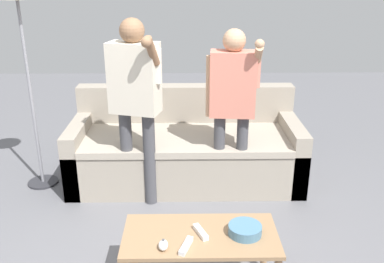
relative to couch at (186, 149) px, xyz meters
name	(u,v)px	position (x,y,z in m)	size (l,w,h in m)	color
couch	(186,149)	(0.00, 0.00, 0.00)	(2.14, 0.91, 0.84)	#9E9384
coffee_table	(200,242)	(0.09, -1.59, 0.07)	(0.94, 0.46, 0.43)	#997551
snack_bowl	(245,230)	(0.36, -1.59, 0.16)	(0.20, 0.20, 0.06)	teal
game_remote_nunchuk	(163,245)	(-0.13, -1.73, 0.15)	(0.06, 0.09, 0.05)	white
floor_lamp	(18,4)	(-1.37, -0.12, 1.36)	(0.33, 0.33, 1.92)	#2D2D33
player_left	(135,92)	(-0.41, -0.46, 0.70)	(0.45, 0.45, 1.58)	#47474C
player_right	(232,97)	(0.39, -0.41, 0.64)	(0.44, 0.33, 1.49)	#47474C
game_remote_wand_near	(186,246)	(0.00, -1.73, 0.15)	(0.09, 0.16, 0.03)	white
game_remote_wand_far	(201,232)	(0.09, -1.59, 0.15)	(0.09, 0.16, 0.03)	white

